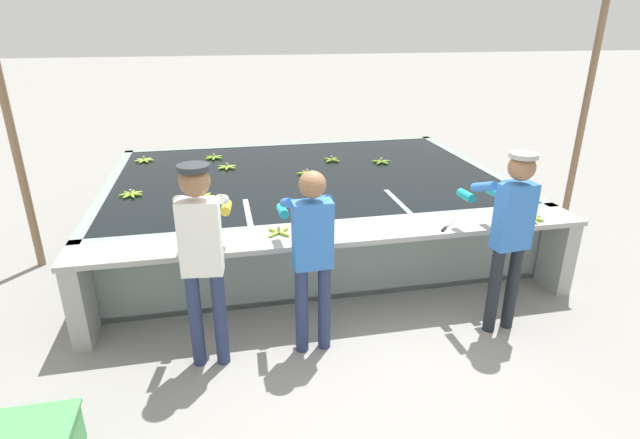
% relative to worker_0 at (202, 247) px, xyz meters
% --- Properties ---
extents(ground_plane, '(80.00, 80.00, 0.00)m').
position_rel_worker_0_xyz_m(ground_plane, '(1.27, 0.31, -1.07)').
color(ground_plane, gray).
rests_on(ground_plane, ground).
extents(wash_tank, '(4.97, 3.55, 0.85)m').
position_rel_worker_0_xyz_m(wash_tank, '(1.27, 2.53, -0.65)').
color(wash_tank, gray).
rests_on(wash_tank, ground).
extents(work_ledge, '(4.97, 0.45, 0.85)m').
position_rel_worker_0_xyz_m(work_ledge, '(1.27, 0.54, -0.45)').
color(work_ledge, '#9E9E99').
rests_on(work_ledge, ground).
extents(worker_0, '(0.46, 0.74, 1.74)m').
position_rel_worker_0_xyz_m(worker_0, '(0.00, 0.00, 0.00)').
color(worker_0, navy).
rests_on(worker_0, ground).
extents(worker_1, '(0.42, 0.72, 1.64)m').
position_rel_worker_0_xyz_m(worker_1, '(0.88, 0.02, -0.09)').
color(worker_1, navy).
rests_on(worker_1, ground).
extents(worker_2, '(0.46, 0.74, 1.70)m').
position_rel_worker_0_xyz_m(worker_2, '(2.65, -0.03, -0.03)').
color(worker_2, '#1E2328').
rests_on(worker_2, ground).
extents(banana_bunch_floating_0, '(0.28, 0.28, 0.08)m').
position_rel_worker_0_xyz_m(banana_bunch_floating_0, '(-0.86, 3.61, -0.20)').
color(banana_bunch_floating_0, '#9EC642').
rests_on(banana_bunch_floating_0, wash_tank).
extents(banana_bunch_floating_1, '(0.23, 0.23, 0.08)m').
position_rel_worker_0_xyz_m(banana_bunch_floating_1, '(1.76, 3.08, -0.20)').
color(banana_bunch_floating_1, '#75A333').
rests_on(banana_bunch_floating_1, wash_tank).
extents(banana_bunch_floating_2, '(0.27, 0.28, 0.08)m').
position_rel_worker_0_xyz_m(banana_bunch_floating_2, '(0.28, 3.00, -0.20)').
color(banana_bunch_floating_2, '#93BC3D').
rests_on(banana_bunch_floating_2, wash_tank).
extents(banana_bunch_floating_3, '(0.27, 0.27, 0.08)m').
position_rel_worker_0_xyz_m(banana_bunch_floating_3, '(2.42, 2.84, -0.20)').
color(banana_bunch_floating_3, '#75A333').
rests_on(banana_bunch_floating_3, wash_tank).
extents(banana_bunch_floating_4, '(0.28, 0.27, 0.08)m').
position_rel_worker_0_xyz_m(banana_bunch_floating_4, '(-0.02, 1.82, -0.20)').
color(banana_bunch_floating_4, '#9EC642').
rests_on(banana_bunch_floating_4, wash_tank).
extents(banana_bunch_floating_5, '(0.27, 0.28, 0.08)m').
position_rel_worker_0_xyz_m(banana_bunch_floating_5, '(0.11, 3.56, -0.20)').
color(banana_bunch_floating_5, '#7FAD33').
rests_on(banana_bunch_floating_5, wash_tank).
extents(banana_bunch_floating_6, '(0.28, 0.28, 0.08)m').
position_rel_worker_0_xyz_m(banana_bunch_floating_6, '(1.29, 2.48, -0.20)').
color(banana_bunch_floating_6, '#7FAD33').
rests_on(banana_bunch_floating_6, wash_tank).
extents(banana_bunch_floating_7, '(0.28, 0.28, 0.08)m').
position_rel_worker_0_xyz_m(banana_bunch_floating_7, '(-0.83, 2.08, -0.20)').
color(banana_bunch_floating_7, '#8CB738').
rests_on(banana_bunch_floating_7, wash_tank).
extents(banana_bunch_ledge_0, '(0.24, 0.24, 0.08)m').
position_rel_worker_0_xyz_m(banana_bunch_ledge_0, '(0.68, 0.64, -0.20)').
color(banana_bunch_ledge_0, '#9EC642').
rests_on(banana_bunch_ledge_0, work_ledge).
extents(banana_bunch_ledge_1, '(0.28, 0.28, 0.08)m').
position_rel_worker_0_xyz_m(banana_bunch_ledge_1, '(3.20, 0.48, -0.20)').
color(banana_bunch_ledge_1, '#9EC642').
rests_on(banana_bunch_ledge_1, work_ledge).
extents(knife_0, '(0.26, 0.28, 0.02)m').
position_rel_worker_0_xyz_m(knife_0, '(2.29, 0.46, -0.21)').
color(knife_0, silver).
rests_on(knife_0, work_ledge).
extents(support_post_left, '(0.09, 0.09, 3.20)m').
position_rel_worker_0_xyz_m(support_post_left, '(-1.98, 2.26, 0.53)').
color(support_post_left, '#846647').
rests_on(support_post_left, ground).
extents(support_post_right, '(0.09, 0.09, 3.20)m').
position_rel_worker_0_xyz_m(support_post_right, '(4.91, 2.07, 0.53)').
color(support_post_right, '#846647').
rests_on(support_post_right, ground).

